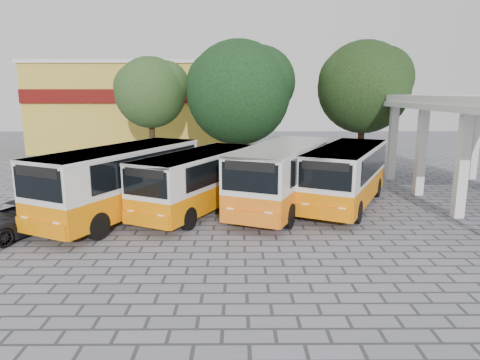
{
  "coord_description": "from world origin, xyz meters",
  "views": [
    {
      "loc": [
        -2.14,
        -16.8,
        5.58
      ],
      "look_at": [
        -2.01,
        2.92,
        1.5
      ],
      "focal_mm": 32.0,
      "sensor_mm": 36.0,
      "label": 1
    }
  ],
  "objects_px": {
    "bus_centre_left": "(198,178)",
    "bus_far_right": "(347,172)",
    "parked_car": "(17,218)",
    "bus_far_left": "(122,178)",
    "bus_centre_right": "(282,173)"
  },
  "relations": [
    {
      "from": "bus_centre_left",
      "to": "bus_far_right",
      "type": "height_order",
      "value": "bus_far_right"
    },
    {
      "from": "bus_far_right",
      "to": "parked_car",
      "type": "relative_size",
      "value": 1.9
    },
    {
      "from": "bus_centre_left",
      "to": "parked_car",
      "type": "bearing_deg",
      "value": -129.4
    },
    {
      "from": "bus_far_left",
      "to": "bus_centre_left",
      "type": "relative_size",
      "value": 1.12
    },
    {
      "from": "bus_centre_left",
      "to": "bus_far_right",
      "type": "distance_m",
      "value": 7.27
    },
    {
      "from": "bus_centre_right",
      "to": "bus_far_right",
      "type": "xyz_separation_m",
      "value": [
        3.24,
        0.53,
        -0.09
      ]
    },
    {
      "from": "bus_centre_right",
      "to": "bus_far_left",
      "type": "bearing_deg",
      "value": -147.09
    },
    {
      "from": "bus_centre_left",
      "to": "bus_far_right",
      "type": "bearing_deg",
      "value": 34.37
    },
    {
      "from": "bus_far_right",
      "to": "bus_centre_right",
      "type": "bearing_deg",
      "value": -144.17
    },
    {
      "from": "bus_far_left",
      "to": "parked_car",
      "type": "relative_size",
      "value": 2.02
    },
    {
      "from": "bus_centre_left",
      "to": "bus_centre_right",
      "type": "relative_size",
      "value": 0.91
    },
    {
      "from": "bus_far_right",
      "to": "parked_car",
      "type": "xyz_separation_m",
      "value": [
        -14.15,
        -4.11,
        -1.07
      ]
    },
    {
      "from": "bus_centre_left",
      "to": "parked_car",
      "type": "xyz_separation_m",
      "value": [
        -6.95,
        -3.11,
        -0.99
      ]
    },
    {
      "from": "bus_centre_left",
      "to": "parked_car",
      "type": "distance_m",
      "value": 7.68
    },
    {
      "from": "parked_car",
      "to": "bus_centre_right",
      "type": "bearing_deg",
      "value": 44.21
    }
  ]
}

